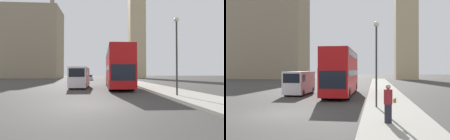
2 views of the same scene
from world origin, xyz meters
The scene contains 8 objects.
ground_plane centered at (0.00, 0.00, 0.00)m, with size 300.00×300.00×0.00m, color #383533.
sidewalk_strip centered at (6.77, 0.00, 0.07)m, with size 3.55×120.00×0.15m.
building_block_distant centered at (-27.94, 60.71, 13.74)m, with size 24.21×12.96×33.40m.
red_double_decker_bus centered at (2.30, 11.57, 2.54)m, with size 2.54×11.41×4.56m.
white_van centered at (-2.24, 11.71, 1.32)m, with size 1.98×5.62×2.46m.
pedestrian centered at (6.31, -2.22, 1.04)m, with size 0.56×0.40×1.79m.
street_lamp centered at (5.80, 2.82, 3.89)m, with size 0.36×0.36×5.69m.
parked_sedan centered at (-2.85, 37.16, 0.65)m, with size 1.83×4.70×1.43m.
Camera 2 is at (5.69, -13.97, 2.58)m, focal length 40.00 mm.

